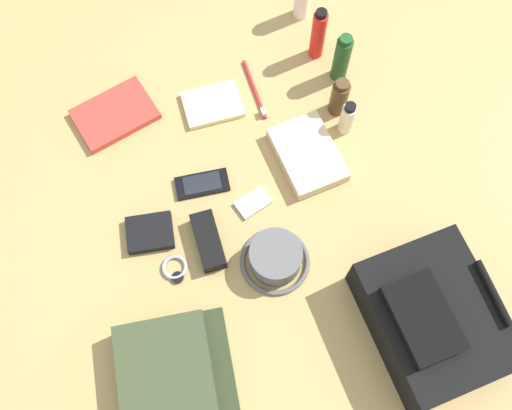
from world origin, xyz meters
name	(u,v)px	position (x,y,z in m)	size (l,w,h in m)	color
ground_plane	(256,213)	(0.00, 0.00, -0.01)	(2.64, 2.02, 0.02)	tan
backpack	(432,318)	(0.38, 0.27, 0.07)	(0.33, 0.26, 0.15)	black
toiletry_pouch	(170,381)	(0.32, -0.31, 0.04)	(0.29, 0.28, 0.07)	#384228
bucket_hat	(277,257)	(0.14, 0.00, 0.03)	(0.17, 0.17, 0.07)	#595959
sunscreen_spray	(318,34)	(-0.38, 0.31, 0.08)	(0.04, 0.04, 0.17)	red
shampoo_bottle	(342,58)	(-0.30, 0.34, 0.08)	(0.04, 0.04, 0.16)	#19471E
cologne_bottle	(339,97)	(-0.20, 0.29, 0.06)	(0.05, 0.05, 0.12)	#473319
lotion_bottle	(347,118)	(-0.14, 0.29, 0.05)	(0.04, 0.04, 0.11)	beige
paperback_novel	(115,115)	(-0.37, -0.26, 0.01)	(0.18, 0.23, 0.02)	red
cell_phone	(202,184)	(-0.11, -0.10, 0.01)	(0.08, 0.14, 0.01)	black
media_player	(255,202)	(-0.02, 0.00, 0.01)	(0.07, 0.10, 0.01)	#B7B7BC
wristwatch	(175,269)	(0.08, -0.23, 0.01)	(0.07, 0.06, 0.01)	#99999E
toothbrush	(256,92)	(-0.32, 0.11, 0.01)	(0.19, 0.01, 0.02)	red
wallet	(150,233)	(-0.03, -0.26, 0.01)	(0.09, 0.11, 0.02)	black
notepad	(213,104)	(-0.32, -0.01, 0.01)	(0.11, 0.15, 0.02)	beige
folded_towel	(307,155)	(-0.09, 0.17, 0.02)	(0.20, 0.14, 0.04)	beige
sunglasses_case	(208,241)	(0.04, -0.13, 0.02)	(0.14, 0.06, 0.04)	black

